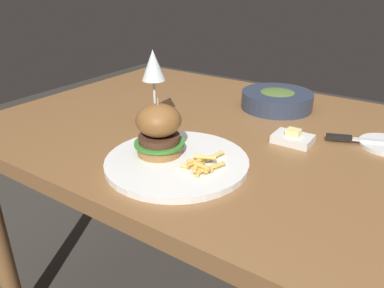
{
  "coord_description": "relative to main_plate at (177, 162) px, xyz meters",
  "views": [
    {
      "loc": [
        0.37,
        -0.84,
        1.13
      ],
      "look_at": [
        -0.05,
        -0.22,
        0.78
      ],
      "focal_mm": 35.0,
      "sensor_mm": 36.0,
      "label": 1
    }
  ],
  "objects": [
    {
      "name": "dining_table",
      "position": [
        0.07,
        0.25,
        -0.09
      ],
      "size": [
        1.47,
        0.91,
        0.74
      ],
      "color": "brown",
      "rests_on": "ground"
    },
    {
      "name": "main_plate",
      "position": [
        0.0,
        0.0,
        0.0
      ],
      "size": [
        0.32,
        0.32,
        0.01
      ],
      "primitive_type": "cylinder",
      "color": "white",
      "rests_on": "dining_table"
    },
    {
      "name": "burger_sandwich",
      "position": [
        -0.05,
        0.0,
        0.06
      ],
      "size": [
        0.11,
        0.11,
        0.13
      ],
      "color": "#9E6B38",
      "rests_on": "main_plate"
    },
    {
      "name": "fries_pile",
      "position": [
        0.07,
        -0.01,
        0.02
      ],
      "size": [
        0.08,
        0.12,
        0.03
      ],
      "color": "#EABC5B",
      "rests_on": "main_plate"
    },
    {
      "name": "wine_glass",
      "position": [
        -0.21,
        0.18,
        0.15
      ],
      "size": [
        0.07,
        0.07,
        0.2
      ],
      "color": "silver",
      "rests_on": "dining_table"
    },
    {
      "name": "table_knife",
      "position": [
        0.32,
        0.34,
        0.01
      ],
      "size": [
        0.21,
        0.09,
        0.01
      ],
      "color": "silver",
      "rests_on": "bread_plate"
    },
    {
      "name": "butter_dish",
      "position": [
        0.17,
        0.26,
        0.0
      ],
      "size": [
        0.09,
        0.07,
        0.04
      ],
      "color": "white",
      "rests_on": "dining_table"
    },
    {
      "name": "soup_bowl",
      "position": [
        0.03,
        0.48,
        0.02
      ],
      "size": [
        0.22,
        0.22,
        0.06
      ],
      "color": "#2D384C",
      "rests_on": "dining_table"
    }
  ]
}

